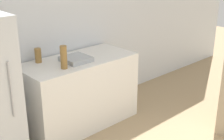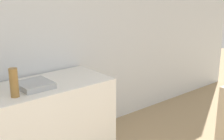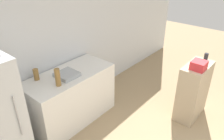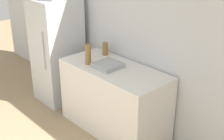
{
  "view_description": "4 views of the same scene",
  "coord_description": "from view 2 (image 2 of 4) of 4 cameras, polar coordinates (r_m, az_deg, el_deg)",
  "views": [
    {
      "loc": [
        -2.45,
        -0.43,
        2.2
      ],
      "look_at": [
        -0.42,
        1.77,
        1.1
      ],
      "focal_mm": 50.0,
      "sensor_mm": 36.0,
      "label": 1
    },
    {
      "loc": [
        -1.58,
        -0.19,
        2.0
      ],
      "look_at": [
        0.14,
        1.86,
        1.23
      ],
      "focal_mm": 50.0,
      "sensor_mm": 36.0,
      "label": 2
    },
    {
      "loc": [
        -2.12,
        0.11,
        2.69
      ],
      "look_at": [
        0.09,
        1.97,
        1.14
      ],
      "focal_mm": 35.0,
      "sensor_mm": 36.0,
      "label": 3
    },
    {
      "loc": [
        2.58,
        0.1,
        2.55
      ],
      "look_at": [
        0.27,
        2.23,
        1.18
      ],
      "focal_mm": 50.0,
      "sensor_mm": 36.0,
      "label": 4
    }
  ],
  "objects": [
    {
      "name": "wall_back",
      "position": [
        3.71,
        -14.13,
        4.79
      ],
      "size": [
        8.0,
        0.06,
        2.6
      ],
      "primitive_type": "cube",
      "color": "silver",
      "rests_on": "ground_plane"
    },
    {
      "name": "counter",
      "position": [
        3.54,
        -12.76,
        -9.88
      ],
      "size": [
        1.54,
        0.71,
        0.94
      ],
      "primitive_type": "cube",
      "color": "silver",
      "rests_on": "ground_plane"
    },
    {
      "name": "sink_basin",
      "position": [
        3.29,
        -13.96,
        -2.66
      ],
      "size": [
        0.32,
        0.33,
        0.06
      ],
      "primitive_type": "cube",
      "color": "#9EA3A8",
      "rests_on": "counter"
    },
    {
      "name": "bottle_tall",
      "position": [
        3.05,
        -17.49,
        -2.24
      ],
      "size": [
        0.08,
        0.08,
        0.28
      ],
      "primitive_type": "cylinder",
      "color": "olive",
      "rests_on": "counter"
    }
  ]
}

